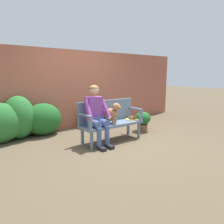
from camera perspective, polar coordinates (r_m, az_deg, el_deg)
ground_plane at (r=4.94m, az=0.00°, el=-7.81°), size 40.00×40.00×0.00m
brick_garden_fence at (r=6.26m, az=-10.23°, el=6.11°), size 8.00×0.30×2.19m
hedge_bush_far_right at (r=5.46m, az=-23.90°, el=-1.36°), size 0.74×0.74×1.03m
hedge_bush_mid_right at (r=6.25m, az=-5.65°, el=-1.08°), size 0.79×0.54×0.62m
hedge_bush_far_left at (r=5.60m, az=-18.13°, el=-1.86°), size 0.92×0.71×0.81m
garden_bench at (r=4.84m, az=0.00°, el=-3.61°), size 1.50×0.50×0.43m
bench_backrest at (r=4.95m, az=-1.56°, el=0.41°), size 1.54×0.06×0.50m
bench_armrest_left_end at (r=4.32m, az=-6.81°, el=-1.82°), size 0.06×0.50×0.28m
bench_armrest_right_end at (r=5.17m, az=6.87°, el=0.19°), size 0.06×0.50×0.28m
person_seated at (r=4.51m, az=-4.32°, el=-0.31°), size 0.56×0.65×1.30m
dog_on_bench at (r=4.75m, az=-0.03°, el=-0.25°), size 0.34×0.46×0.47m
tennis_racket at (r=5.21m, az=5.09°, el=-1.87°), size 0.38×0.58×0.03m
baseball_glove at (r=5.23m, az=5.58°, el=-1.43°), size 0.28×0.26×0.09m
potted_plant at (r=5.76m, az=8.31°, el=-2.12°), size 0.42×0.42×0.53m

